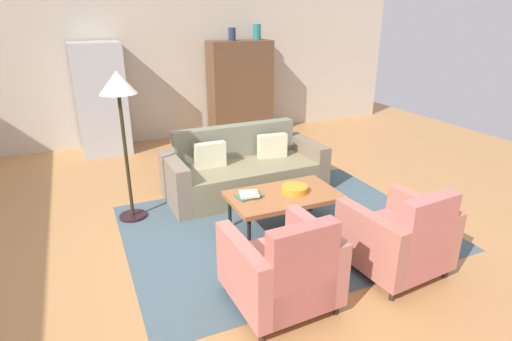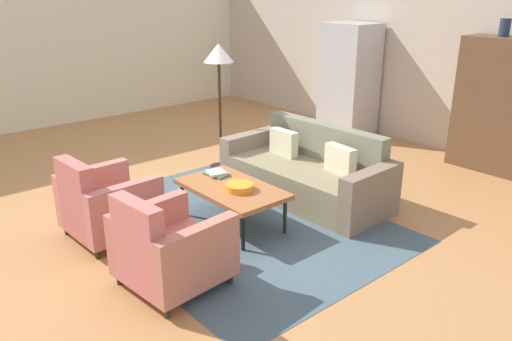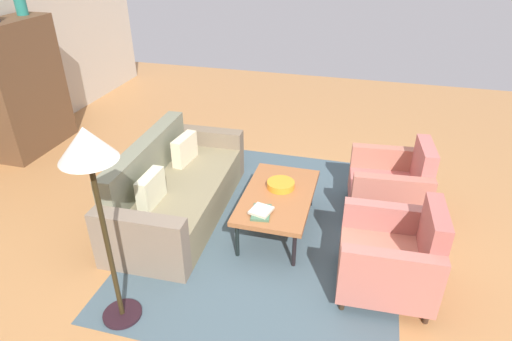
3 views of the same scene
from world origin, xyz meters
name	(u,v)px [view 2 (image 2 of 3)]	position (x,y,z in m)	size (l,w,h in m)	color
ground_plane	(204,213)	(0.00, 0.00, 0.00)	(11.89, 11.89, 0.00)	#B97F4A
wall_back	(426,55)	(0.00, 4.26, 1.40)	(9.90, 0.12, 2.80)	beige
wall_left	(36,48)	(-4.95, 0.00, 1.40)	(0.12, 8.52, 2.80)	beige
area_rug	(236,222)	(0.42, 0.13, 0.00)	(3.40, 2.60, 0.01)	#465C66
couch	(309,174)	(0.42, 1.26, 0.29)	(2.13, 0.96, 0.86)	#847858
coffee_table	(232,190)	(0.42, 0.08, 0.40)	(1.20, 0.70, 0.44)	black
armchair_left	(104,207)	(-0.18, -1.09, 0.34)	(0.84, 0.84, 0.88)	#342719
armchair_right	(167,251)	(1.03, -1.09, 0.34)	(0.87, 0.87, 0.88)	#302410
fruit_bowl	(239,187)	(0.56, 0.08, 0.47)	(0.29, 0.29, 0.07)	orange
book_stack	(217,173)	(0.05, 0.16, 0.46)	(0.30, 0.23, 0.05)	#456E52
cabinet	(503,106)	(1.45, 3.92, 0.90)	(1.20, 0.51, 1.80)	brown
vase_tall	(505,28)	(1.30, 3.91, 1.91)	(0.14, 0.14, 0.23)	#252F4C
refrigerator	(349,80)	(-1.12, 3.81, 0.93)	(0.80, 0.73, 1.85)	#B7BABF
floor_lamp	(219,65)	(-1.08, 1.06, 1.44)	(0.40, 0.40, 1.72)	black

